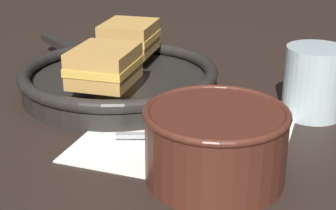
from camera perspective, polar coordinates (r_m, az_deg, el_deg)
name	(u,v)px	position (r m, az deg, el deg)	size (l,w,h in m)	color
ground_plane	(177,142)	(0.60, 1.00, -4.11)	(4.00, 4.00, 0.00)	black
napkin	(184,139)	(0.60, 1.84, -3.74)	(0.25, 0.22, 0.00)	white
soup_bowl	(216,140)	(0.51, 5.29, -3.85)	(0.14, 0.14, 0.08)	#4C2319
spoon	(201,136)	(0.60, 3.71, -3.40)	(0.14, 0.05, 0.01)	#9E9EA3
skillet	(118,79)	(0.74, -5.53, 2.89)	(0.35, 0.32, 0.04)	black
sandwich_near_left	(104,66)	(0.66, -7.08, 4.35)	(0.08, 0.09, 0.05)	#C18E47
sandwich_near_right	(129,37)	(0.80, -4.32, 7.50)	(0.08, 0.09, 0.05)	#C18E47
drinking_glass	(314,82)	(0.68, 15.89, 2.49)	(0.08, 0.08, 0.09)	silver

